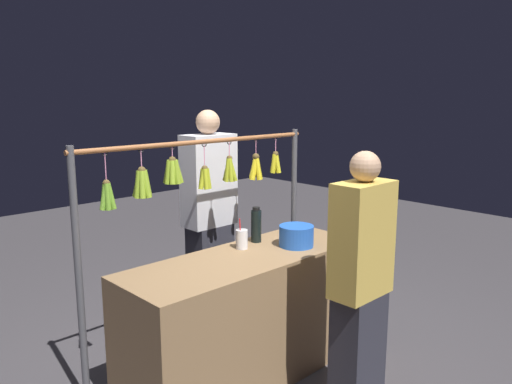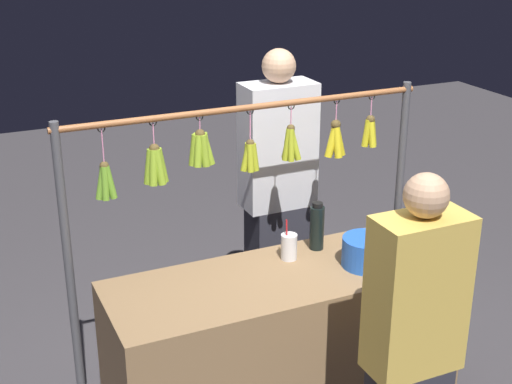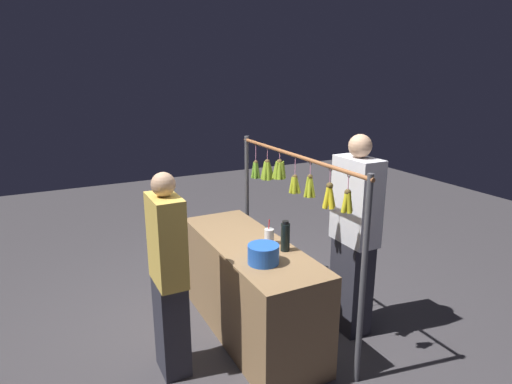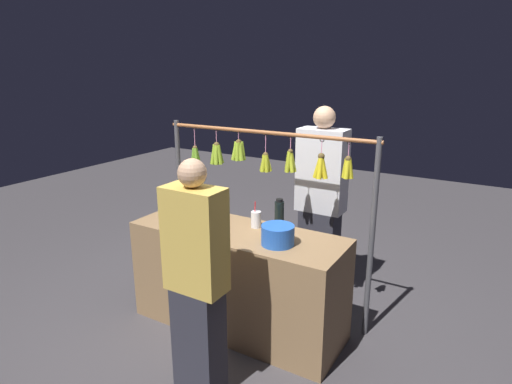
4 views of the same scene
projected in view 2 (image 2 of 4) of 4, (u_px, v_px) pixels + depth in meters
The scene contains 7 objects.
market_counter at pixel (284, 349), 3.65m from camera, with size 1.74×0.61×0.85m, color olive.
display_rack at pixel (244, 183), 3.73m from camera, with size 1.95×0.13×1.62m.
water_bottle at pixel (317, 227), 3.72m from camera, with size 0.07×0.07×0.25m.
blue_bucket at pixel (366, 252), 3.55m from camera, with size 0.24×0.24×0.15m, color blue.
drink_cup at pixel (289, 247), 3.62m from camera, with size 0.08×0.08×0.21m.
vendor_person at pixel (277, 199), 4.33m from camera, with size 0.42×0.23×1.78m.
customer_person at pixel (411, 360), 2.95m from camera, with size 0.38×0.21×1.59m.
Camera 2 is at (1.41, 2.77, 2.50)m, focal length 50.92 mm.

